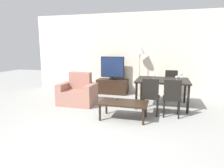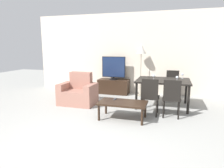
# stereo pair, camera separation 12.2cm
# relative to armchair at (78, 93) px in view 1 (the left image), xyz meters

# --- Properties ---
(ground_plane) EXTENTS (18.00, 18.00, 0.00)m
(ground_plane) POSITION_rel_armchair_xyz_m (1.17, -2.07, -0.31)
(ground_plane) COLOR #9E9E99
(wall_back) EXTENTS (7.10, 0.06, 2.70)m
(wall_back) POSITION_rel_armchair_xyz_m (1.17, 1.82, 1.04)
(wall_back) COLOR beige
(wall_back) RESTS_ON ground_plane
(armchair) EXTENTS (0.99, 0.67, 0.88)m
(armchair) POSITION_rel_armchair_xyz_m (0.00, 0.00, 0.00)
(armchair) COLOR #9E6B5B
(armchair) RESTS_ON ground_plane
(tv_stand) EXTENTS (1.04, 0.47, 0.49)m
(tv_stand) POSITION_rel_armchair_xyz_m (0.58, 1.52, -0.06)
(tv_stand) COLOR black
(tv_stand) RESTS_ON ground_plane
(tv) EXTENTS (0.80, 0.28, 0.78)m
(tv) POSITION_rel_armchair_xyz_m (0.58, 1.52, 0.57)
(tv) COLOR black
(tv) RESTS_ON tv_stand
(coffee_table) EXTENTS (1.05, 0.59, 0.39)m
(coffee_table) POSITION_rel_armchair_xyz_m (1.47, -0.80, 0.04)
(coffee_table) COLOR black
(coffee_table) RESTS_ON ground_plane
(dining_table) EXTENTS (1.36, 1.07, 0.73)m
(dining_table) POSITION_rel_armchair_xyz_m (2.26, 0.46, 0.35)
(dining_table) COLOR black
(dining_table) RESTS_ON ground_plane
(dining_chair_near) EXTENTS (0.40, 0.40, 0.87)m
(dining_chair_near) POSITION_rel_armchair_xyz_m (2.02, -0.39, 0.18)
(dining_chair_near) COLOR black
(dining_chair_near) RESTS_ON ground_plane
(dining_chair_far) EXTENTS (0.40, 0.40, 0.87)m
(dining_chair_far) POSITION_rel_armchair_xyz_m (2.50, 1.30, 0.18)
(dining_chair_far) COLOR black
(dining_chair_far) RESTS_ON ground_plane
(dining_chair_near_right) EXTENTS (0.40, 0.40, 0.87)m
(dining_chair_near_right) POSITION_rel_armchair_xyz_m (2.50, -0.39, 0.18)
(dining_chair_near_right) COLOR black
(dining_chair_near_right) RESTS_ON ground_plane
(floor_lamp) EXTENTS (0.30, 0.30, 1.68)m
(floor_lamp) POSITION_rel_armchair_xyz_m (1.50, 1.50, 1.13)
(floor_lamp) COLOR gray
(floor_lamp) RESTS_ON ground_plane
(remote_primary) EXTENTS (0.04, 0.15, 0.02)m
(remote_primary) POSITION_rel_armchair_xyz_m (1.25, -0.65, 0.09)
(remote_primary) COLOR #38383D
(remote_primary) RESTS_ON coffee_table
(wine_glass_left) EXTENTS (0.07, 0.07, 0.15)m
(wine_glass_left) POSITION_rel_armchair_xyz_m (2.60, 0.23, 0.52)
(wine_glass_left) COLOR silver
(wine_glass_left) RESTS_ON dining_table
(wine_glass_center) EXTENTS (0.07, 0.07, 0.15)m
(wine_glass_center) POSITION_rel_armchair_xyz_m (2.75, 0.87, 0.52)
(wine_glass_center) COLOR silver
(wine_glass_center) RESTS_ON dining_table
(wine_glass_right) EXTENTS (0.07, 0.07, 0.15)m
(wine_glass_right) POSITION_rel_armchair_xyz_m (2.02, 0.34, 0.52)
(wine_glass_right) COLOR silver
(wine_glass_right) RESTS_ON dining_table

